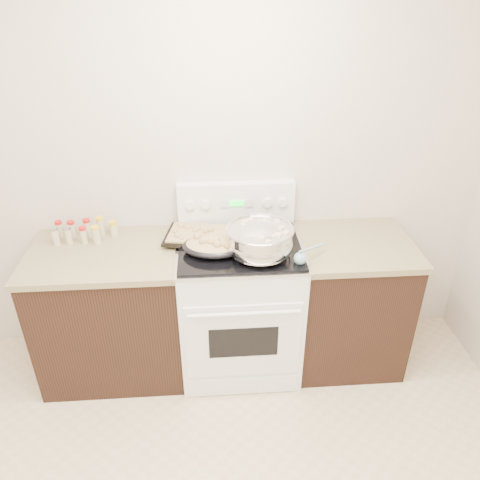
{
  "coord_description": "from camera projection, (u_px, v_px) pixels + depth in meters",
  "views": [
    {
      "loc": [
        0.17,
        -1.05,
        2.39
      ],
      "look_at": [
        0.35,
        1.37,
        1.0
      ],
      "focal_mm": 35.0,
      "sensor_mm": 36.0,
      "label": 1
    }
  ],
  "objects": [
    {
      "name": "wooden_spoon",
      "position": [
        238.0,
        251.0,
        2.77
      ],
      "size": [
        0.1,
        0.27,
        0.04
      ],
      "color": "tan",
      "rests_on": "kitchen_range"
    },
    {
      "name": "kitchen_range",
      "position": [
        239.0,
        303.0,
        3.1
      ],
      "size": [
        0.78,
        0.73,
        1.22
      ],
      "color": "white",
      "rests_on": "ground"
    },
    {
      "name": "counter_right",
      "position": [
        347.0,
        301.0,
        3.16
      ],
      "size": [
        0.73,
        0.67,
        0.92
      ],
      "color": "black",
      "rests_on": "ground"
    },
    {
      "name": "spice_jars",
      "position": [
        83.0,
        231.0,
        2.93
      ],
      "size": [
        0.39,
        0.16,
        0.13
      ],
      "color": "#BFB28C",
      "rests_on": "counter_left"
    },
    {
      "name": "roasting_pan",
      "position": [
        213.0,
        245.0,
        2.76
      ],
      "size": [
        0.4,
        0.31,
        0.12
      ],
      "color": "black",
      "rests_on": "kitchen_range"
    },
    {
      "name": "room_shell",
      "position": [
        146.0,
        271.0,
        1.24
      ],
      "size": [
        4.1,
        3.6,
        2.75
      ],
      "color": "beige",
      "rests_on": "ground"
    },
    {
      "name": "mixing_bowl",
      "position": [
        260.0,
        241.0,
        2.71
      ],
      "size": [
        0.39,
        0.39,
        0.23
      ],
      "color": "silver",
      "rests_on": "kitchen_range"
    },
    {
      "name": "counter_left",
      "position": [
        113.0,
        311.0,
        3.06
      ],
      "size": [
        0.93,
        0.67,
        0.92
      ],
      "color": "black",
      "rests_on": "ground"
    },
    {
      "name": "baking_sheet",
      "position": [
        199.0,
        235.0,
        2.93
      ],
      "size": [
        0.47,
        0.37,
        0.06
      ],
      "color": "black",
      "rests_on": "kitchen_range"
    },
    {
      "name": "blue_ladle",
      "position": [
        302.0,
        257.0,
        2.68
      ],
      "size": [
        0.21,
        0.2,
        0.09
      ],
      "color": "#78A9B3",
      "rests_on": "kitchen_range"
    }
  ]
}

